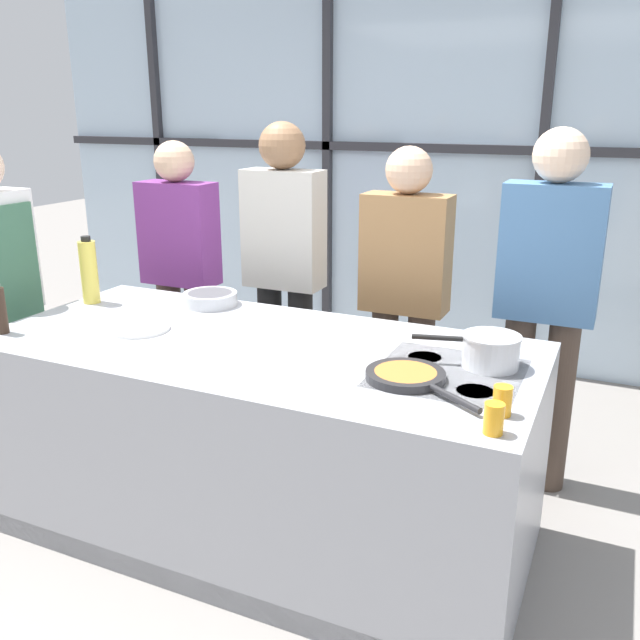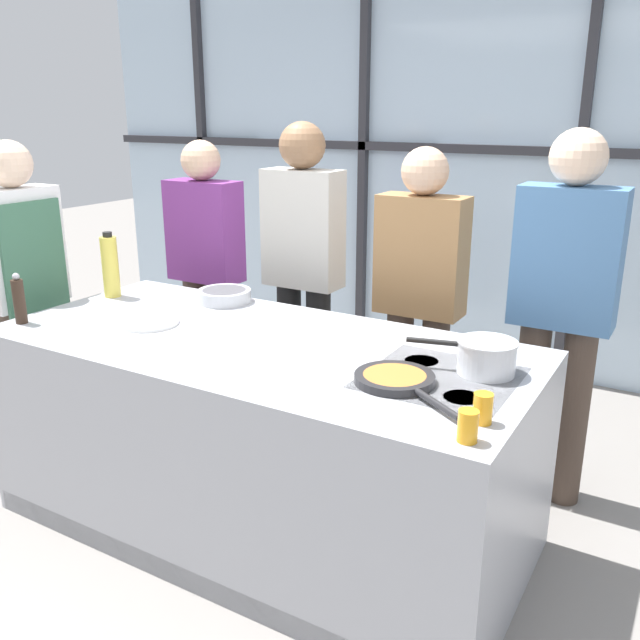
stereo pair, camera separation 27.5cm
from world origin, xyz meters
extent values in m
plane|color=gray|center=(0.00, 0.00, 0.00)|extent=(18.00, 18.00, 0.00)
cube|color=silver|center=(0.00, 2.49, 1.40)|extent=(6.40, 0.04, 2.80)
cube|color=#2D2D33|center=(0.00, 2.44, 1.54)|extent=(6.40, 0.06, 0.06)
cube|color=#2D2D33|center=(-2.30, 2.44, 1.40)|extent=(0.06, 0.06, 2.80)
cube|color=#2D2D33|center=(-0.77, 2.44, 1.40)|extent=(0.06, 0.06, 2.80)
cube|color=#2D2D33|center=(0.77, 2.44, 1.40)|extent=(0.06, 0.06, 2.80)
cube|color=#A8AAB2|center=(0.00, 0.00, 0.44)|extent=(2.29, 1.04, 0.88)
cube|color=black|center=(0.80, 0.00, 0.88)|extent=(0.52, 0.52, 0.01)
cube|color=black|center=(0.00, -0.51, 0.05)|extent=(2.24, 0.03, 0.10)
cylinder|color=#38383D|center=(0.68, -0.12, 0.88)|extent=(0.13, 0.13, 0.01)
cylinder|color=#38383D|center=(0.93, -0.12, 0.88)|extent=(0.13, 0.13, 0.01)
cylinder|color=#38383D|center=(0.68, 0.12, 0.88)|extent=(0.13, 0.13, 0.01)
cylinder|color=#38383D|center=(0.93, 0.12, 0.88)|extent=(0.13, 0.13, 0.01)
cylinder|color=#47382D|center=(-1.46, 0.08, 0.42)|extent=(0.13, 0.13, 0.83)
cylinder|color=#47382D|center=(-1.46, -0.11, 0.42)|extent=(0.13, 0.13, 0.83)
cube|color=white|center=(-1.46, -0.02, 1.13)|extent=(0.19, 0.42, 0.60)
sphere|color=beige|center=(-1.46, -0.02, 1.55)|extent=(0.23, 0.23, 0.23)
cube|color=#38664C|center=(-1.36, -0.02, 0.91)|extent=(0.02, 0.36, 0.91)
cylinder|color=#47382D|center=(-0.93, 0.91, 0.41)|extent=(0.14, 0.14, 0.82)
cylinder|color=#47382D|center=(-1.13, 0.91, 0.41)|extent=(0.14, 0.14, 0.82)
cube|color=#7A3384|center=(-1.03, 0.91, 1.11)|extent=(0.45, 0.20, 0.59)
sphere|color=#D8AD8C|center=(-1.03, 0.91, 1.52)|extent=(0.23, 0.23, 0.23)
cylinder|color=black|center=(-0.25, 0.91, 0.44)|extent=(0.14, 0.14, 0.87)
cylinder|color=black|center=(-0.44, 0.91, 0.44)|extent=(0.14, 0.14, 0.87)
cube|color=beige|center=(-0.34, 0.91, 1.19)|extent=(0.43, 0.19, 0.63)
sphere|color=#8C6647|center=(-0.34, 0.91, 1.62)|extent=(0.24, 0.24, 0.24)
cylinder|color=#47382D|center=(0.44, 0.91, 0.41)|extent=(0.14, 0.14, 0.82)
cylinder|color=#47382D|center=(0.25, 0.91, 0.41)|extent=(0.14, 0.14, 0.82)
cube|color=#A37547|center=(0.34, 0.91, 1.11)|extent=(0.43, 0.19, 0.59)
sphere|color=#D8AD8C|center=(0.34, 0.91, 1.52)|extent=(0.23, 0.23, 0.23)
cylinder|color=#47382D|center=(1.13, 0.91, 0.43)|extent=(0.14, 0.14, 0.87)
cylinder|color=#47382D|center=(0.93, 0.91, 0.43)|extent=(0.14, 0.14, 0.87)
cube|color=#4C7AAD|center=(1.03, 0.91, 1.18)|extent=(0.45, 0.20, 0.62)
sphere|color=beige|center=(1.03, 0.91, 1.61)|extent=(0.24, 0.24, 0.24)
cylinder|color=#232326|center=(0.68, -0.12, 0.90)|extent=(0.29, 0.29, 0.03)
cylinder|color=#B26B2D|center=(0.68, -0.12, 0.91)|extent=(0.22, 0.22, 0.01)
cylinder|color=#232326|center=(0.89, -0.27, 0.91)|extent=(0.20, 0.15, 0.02)
cylinder|color=silver|center=(0.93, 0.12, 0.95)|extent=(0.21, 0.21, 0.12)
cylinder|color=silver|center=(0.93, 0.12, 1.00)|extent=(0.22, 0.22, 0.01)
cylinder|color=black|center=(0.73, 0.08, 0.99)|extent=(0.19, 0.07, 0.02)
cylinder|color=white|center=(-0.54, -0.07, 0.89)|extent=(0.26, 0.26, 0.01)
cylinder|color=silver|center=(-0.48, 0.39, 0.92)|extent=(0.26, 0.26, 0.06)
cylinder|color=#4C4C51|center=(-0.48, 0.39, 0.94)|extent=(0.22, 0.22, 0.01)
cylinder|color=#E0CC4C|center=(-1.04, 0.18, 1.04)|extent=(0.08, 0.08, 0.31)
cylinder|color=black|center=(-1.04, 0.18, 1.20)|extent=(0.05, 0.05, 0.02)
cylinder|color=#332319|center=(-1.05, -0.35, 0.98)|extent=(0.05, 0.05, 0.20)
sphere|color=#B2B2B7|center=(-1.05, -0.35, 1.10)|extent=(0.03, 0.03, 0.03)
cylinder|color=orange|center=(1.04, -0.42, 0.93)|extent=(0.06, 0.06, 0.10)
cylinder|color=orange|center=(1.04, -0.28, 0.93)|extent=(0.06, 0.06, 0.10)
camera|label=1|loc=(1.33, -2.29, 1.81)|focal=38.00mm
camera|label=2|loc=(1.57, -2.16, 1.81)|focal=38.00mm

